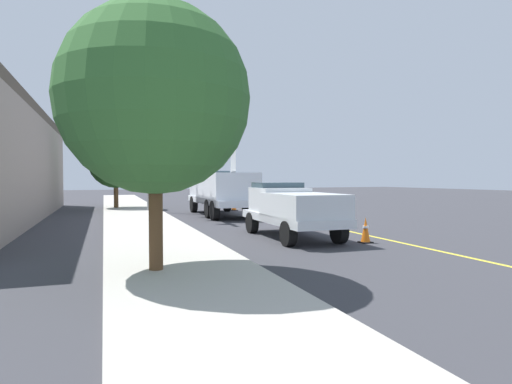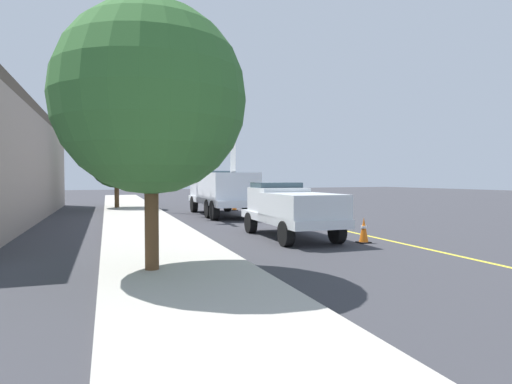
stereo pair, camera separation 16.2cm
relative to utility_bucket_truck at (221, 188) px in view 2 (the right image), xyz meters
name	(u,v)px [view 2 (the right image)]	position (x,y,z in m)	size (l,w,h in m)	color
ground	(265,213)	(0.40, -3.08, -1.62)	(120.00, 120.00, 0.00)	#38383D
sidewalk_far_side	(137,216)	(1.00, 4.83, -1.56)	(60.00, 3.60, 0.12)	#B2ADA3
lane_centre_stripe	(265,213)	(0.40, -3.08, -1.61)	(50.00, 0.16, 0.01)	yellow
utility_bucket_truck	(221,188)	(0.00, 0.00, 0.00)	(8.37, 3.14, 7.41)	white
service_pickup_truck	(291,208)	(-10.45, 0.81, -0.50)	(5.74, 2.53, 2.06)	silver
passing_minivan	(265,193)	(7.48, -6.30, -0.65)	(4.93, 2.26, 1.69)	silver
traffic_cone_leading	(364,230)	(-12.54, -0.93, -1.18)	(0.40, 0.40, 0.89)	black
traffic_cone_mid_front	(298,218)	(-7.05, -1.36, -1.24)	(0.40, 0.40, 0.77)	black
traffic_cone_mid_rear	(262,209)	(-1.41, -2.05, -1.19)	(0.40, 0.40, 0.86)	black
traffic_cone_trailing	(234,205)	(3.17, -2.01, -1.23)	(0.40, 0.40, 0.79)	black
traffic_signal_mast	(152,119)	(1.86, 3.75, 4.17)	(7.02, 0.87, 8.31)	gray
street_tree_left	(151,99)	(-14.63, 6.65, 2.44)	(4.41, 4.41, 6.27)	brown
street_tree_right	(116,161)	(7.64, 5.28, 1.79)	(3.79, 3.79, 5.31)	brown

